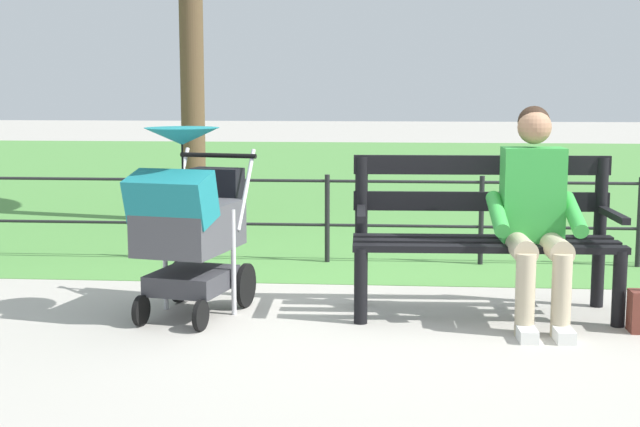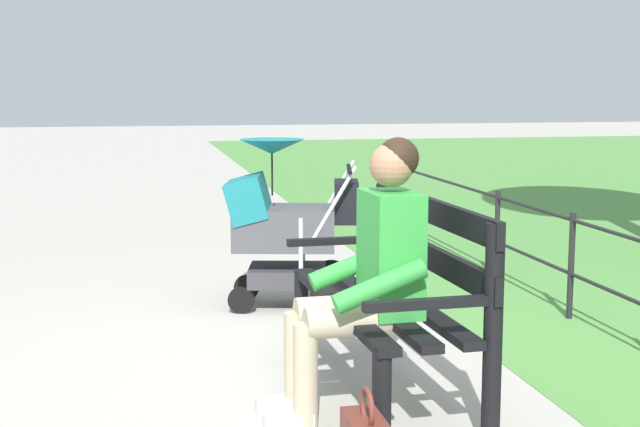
# 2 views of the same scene
# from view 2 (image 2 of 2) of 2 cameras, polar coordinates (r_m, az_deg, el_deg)

# --- Properties ---
(ground_plane) EXTENTS (60.00, 60.00, 0.00)m
(ground_plane) POSITION_cam_2_polar(r_m,az_deg,el_deg) (4.90, 2.02, -9.61)
(ground_plane) COLOR #ADA89E
(park_bench) EXTENTS (1.62, 0.65, 0.96)m
(park_bench) POSITION_cam_2_polar(r_m,az_deg,el_deg) (4.35, 5.01, -4.74)
(park_bench) COLOR black
(park_bench) RESTS_ON ground
(person_on_bench) EXTENTS (0.54, 0.74, 1.28)m
(person_on_bench) POSITION_cam_2_polar(r_m,az_deg,el_deg) (4.00, 3.10, -3.65)
(person_on_bench) COLOR tan
(person_on_bench) RESTS_ON ground
(stroller) EXTENTS (0.67, 0.96, 1.15)m
(stroller) POSITION_cam_2_polar(r_m,az_deg,el_deg) (5.98, -2.39, -0.50)
(stroller) COLOR black
(stroller) RESTS_ON ground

